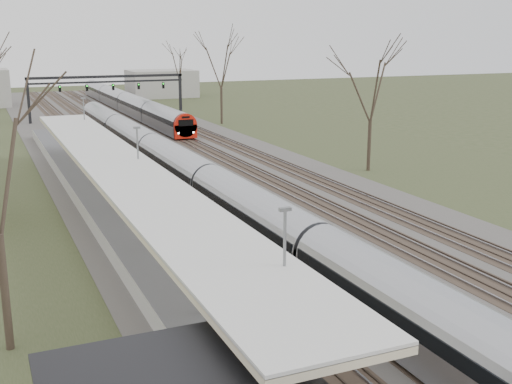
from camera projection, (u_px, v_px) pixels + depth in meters
track_bed at (171, 157)px, 61.18m from camera, size 24.00×160.00×0.22m
platform at (108, 206)px, 41.88m from camera, size 3.50×69.00×1.00m
canopy at (119, 167)px, 37.04m from camera, size 4.10×50.00×3.11m
signal_gantry at (107, 84)px, 86.73m from camera, size 21.00×0.59×6.08m
tree_east_far at (372, 85)px, 53.22m from camera, size 5.00×5.00×10.30m
train_near at (178, 167)px, 49.23m from camera, size 2.62×75.21×3.05m
train_far at (126, 102)px, 96.61m from camera, size 2.62×60.21×3.05m
passenger at (239, 339)px, 20.38m from camera, size 0.61×0.78×1.89m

